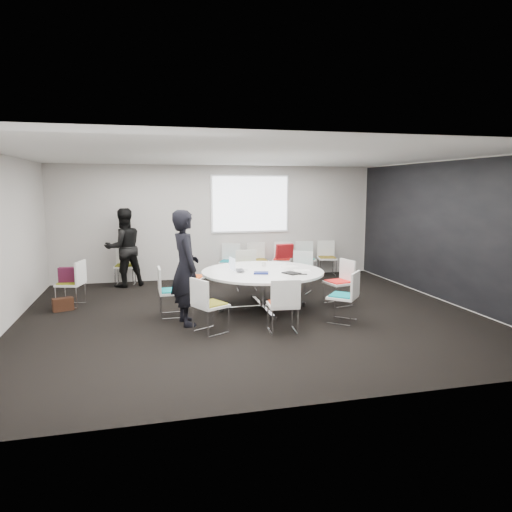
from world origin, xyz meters
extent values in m
cube|color=black|center=(0.00, 0.00, -0.02)|extent=(8.00, 7.00, 0.04)
cube|color=white|center=(0.00, 0.00, 2.82)|extent=(8.00, 7.00, 0.04)
cube|color=#B7B2AD|center=(0.00, 3.52, 1.40)|extent=(8.00, 0.04, 2.80)
cube|color=#B7B2AD|center=(0.00, -3.52, 1.40)|extent=(8.00, 0.04, 2.80)
cube|color=#B7B2AD|center=(4.02, 0.00, 1.40)|extent=(0.04, 7.00, 2.80)
cube|color=black|center=(3.99, 0.00, 1.40)|extent=(0.01, 6.94, 2.74)
cube|color=silver|center=(0.31, 0.33, 0.04)|extent=(0.90, 0.90, 0.08)
cylinder|color=silver|center=(0.31, 0.33, 0.36)|extent=(0.10, 0.10, 0.65)
cylinder|color=white|center=(0.31, 0.33, 0.71)|extent=(2.27, 2.27, 0.04)
cube|color=white|center=(0.80, 3.46, 1.85)|extent=(1.90, 0.03, 1.35)
cube|color=silver|center=(1.80, 0.25, 0.21)|extent=(0.50, 0.50, 0.42)
cube|color=white|center=(1.80, 0.25, 0.44)|extent=(0.53, 0.55, 0.04)
cube|color=red|center=(1.80, 0.25, 0.47)|extent=(0.46, 0.47, 0.03)
cube|color=white|center=(2.00, 0.29, 0.67)|extent=(0.14, 0.46, 0.42)
cube|color=silver|center=(1.42, 1.44, 0.21)|extent=(0.59, 0.59, 0.42)
cube|color=white|center=(1.42, 1.44, 0.44)|extent=(0.64, 0.63, 0.04)
cube|color=#09797E|center=(1.42, 1.44, 0.47)|extent=(0.55, 0.55, 0.03)
cube|color=white|center=(1.56, 1.60, 0.67)|extent=(0.37, 0.33, 0.42)
cube|color=silver|center=(0.35, 1.88, 0.21)|extent=(0.46, 0.46, 0.42)
cube|color=white|center=(0.35, 1.88, 0.44)|extent=(0.50, 0.48, 0.04)
cube|color=olive|center=(0.35, 1.88, 0.47)|extent=(0.43, 0.42, 0.03)
cube|color=white|center=(0.37, 2.09, 0.67)|extent=(0.46, 0.08, 0.42)
cube|color=silver|center=(-0.88, 1.39, 0.21)|extent=(0.55, 0.55, 0.42)
cube|color=white|center=(-0.88, 1.39, 0.44)|extent=(0.58, 0.59, 0.04)
cube|color=#D44814|center=(-0.88, 1.39, 0.47)|extent=(0.50, 0.51, 0.03)
cube|color=white|center=(-1.08, 1.46, 0.67)|extent=(0.20, 0.44, 0.42)
cube|color=silver|center=(-1.37, 0.23, 0.21)|extent=(0.43, 0.43, 0.42)
cube|color=white|center=(-1.37, 0.23, 0.44)|extent=(0.45, 0.47, 0.04)
cube|color=#087B83|center=(-1.37, 0.23, 0.47)|extent=(0.39, 0.41, 0.03)
cube|color=white|center=(-1.58, 0.23, 0.67)|extent=(0.05, 0.46, 0.42)
cube|color=silver|center=(-0.83, -0.85, 0.21)|extent=(0.57, 0.57, 0.42)
cube|color=white|center=(-0.83, -0.85, 0.44)|extent=(0.60, 0.61, 0.04)
cube|color=olive|center=(-0.83, -0.85, 0.47)|extent=(0.52, 0.53, 0.03)
cube|color=white|center=(-1.02, -0.94, 0.67)|extent=(0.25, 0.42, 0.42)
cube|color=silver|center=(0.27, -1.10, 0.21)|extent=(0.46, 0.46, 0.42)
cube|color=white|center=(0.27, -1.10, 0.44)|extent=(0.50, 0.48, 0.04)
cube|color=red|center=(0.27, -1.10, 0.47)|extent=(0.43, 0.42, 0.03)
cube|color=white|center=(0.25, -1.30, 0.67)|extent=(0.46, 0.08, 0.42)
cube|color=silver|center=(1.41, -0.82, 0.21)|extent=(0.59, 0.59, 0.42)
cube|color=white|center=(1.41, -0.82, 0.44)|extent=(0.63, 0.64, 0.04)
cube|color=#076D76|center=(1.41, -0.82, 0.47)|extent=(0.55, 0.55, 0.03)
cube|color=white|center=(1.56, -0.95, 0.67)|extent=(0.33, 0.37, 0.42)
cube|color=silver|center=(0.19, 3.13, 0.21)|extent=(0.55, 0.55, 0.42)
cube|color=white|center=(0.19, 3.13, 0.44)|extent=(0.59, 0.58, 0.04)
cube|color=#0B6E7E|center=(0.19, 3.13, 0.47)|extent=(0.51, 0.50, 0.03)
cube|color=white|center=(0.27, 3.33, 0.67)|extent=(0.44, 0.21, 0.42)
cube|color=silver|center=(0.92, 3.15, 0.21)|extent=(0.43, 0.43, 0.42)
cube|color=white|center=(0.92, 3.15, 0.44)|extent=(0.47, 0.45, 0.04)
cube|color=brown|center=(0.92, 3.15, 0.47)|extent=(0.41, 0.39, 0.03)
cube|color=white|center=(0.92, 3.36, 0.67)|extent=(0.46, 0.05, 0.42)
cube|color=silver|center=(1.54, 3.15, 0.21)|extent=(0.55, 0.55, 0.42)
cube|color=white|center=(1.54, 3.15, 0.44)|extent=(0.59, 0.58, 0.04)
cube|color=red|center=(1.54, 3.15, 0.47)|extent=(0.51, 0.50, 0.03)
cube|color=white|center=(1.62, 3.35, 0.67)|extent=(0.44, 0.20, 0.42)
cube|color=silver|center=(2.17, 3.13, 0.21)|extent=(0.48, 0.48, 0.42)
cube|color=white|center=(2.17, 3.13, 0.44)|extent=(0.52, 0.50, 0.04)
cube|color=#0B877C|center=(2.17, 3.13, 0.47)|extent=(0.45, 0.43, 0.03)
cube|color=white|center=(2.20, 3.34, 0.67)|extent=(0.46, 0.10, 0.42)
cube|color=silver|center=(2.77, 3.15, 0.21)|extent=(0.50, 0.50, 0.42)
cube|color=white|center=(2.77, 3.15, 0.44)|extent=(0.54, 0.52, 0.04)
cube|color=brown|center=(2.77, 3.15, 0.47)|extent=(0.47, 0.45, 0.03)
cube|color=white|center=(2.81, 3.36, 0.67)|extent=(0.46, 0.13, 0.42)
cube|color=silver|center=(-3.21, 1.38, 0.21)|extent=(0.52, 0.52, 0.42)
cube|color=white|center=(-3.21, 1.38, 0.44)|extent=(0.55, 0.56, 0.04)
cube|color=olive|center=(-3.21, 1.38, 0.47)|extent=(0.48, 0.49, 0.03)
cube|color=white|center=(-3.01, 1.32, 0.67)|extent=(0.16, 0.45, 0.42)
cube|color=silver|center=(-2.28, 3.15, 0.21)|extent=(0.47, 0.47, 0.42)
cube|color=white|center=(-2.28, 3.15, 0.44)|extent=(0.51, 0.49, 0.04)
cube|color=#666914|center=(-2.28, 3.15, 0.47)|extent=(0.44, 0.42, 0.03)
cube|color=white|center=(-2.25, 3.36, 0.67)|extent=(0.46, 0.09, 0.42)
imported|color=black|center=(-1.17, -0.28, 0.95)|extent=(0.58, 0.77, 1.91)
imported|color=black|center=(-2.28, 3.00, 0.90)|extent=(1.06, 0.95, 1.80)
imported|color=#333338|center=(-0.06, 0.38, 0.74)|extent=(0.24, 0.35, 0.03)
cube|color=silver|center=(-0.24, 0.44, 0.86)|extent=(0.06, 0.30, 0.22)
cube|color=black|center=(0.74, -0.08, 0.74)|extent=(0.33, 0.37, 0.02)
cube|color=navy|center=(0.21, 0.06, 0.74)|extent=(0.31, 0.26, 0.03)
cube|color=white|center=(0.93, 0.64, 0.73)|extent=(0.34, 0.27, 0.00)
cube|color=white|center=(1.03, 0.18, 0.73)|extent=(0.33, 0.26, 0.00)
cylinder|color=white|center=(0.45, 0.78, 0.78)|extent=(0.08, 0.08, 0.09)
cube|color=black|center=(0.92, -0.20, 0.73)|extent=(0.15, 0.10, 0.01)
cube|color=#49132A|center=(-3.21, 1.38, 0.62)|extent=(0.41, 0.17, 0.28)
cube|color=#331B10|center=(-3.32, 1.08, 0.12)|extent=(0.39, 0.27, 0.24)
cube|color=maroon|center=(1.54, 2.94, 0.70)|extent=(0.46, 0.22, 0.36)
camera|label=1|loc=(-1.78, -7.74, 2.27)|focal=32.00mm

